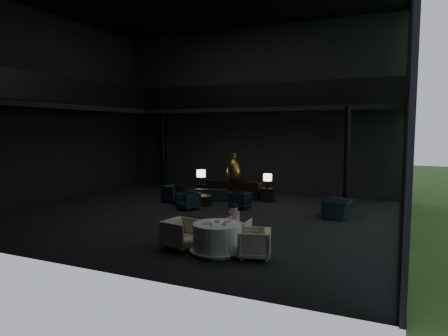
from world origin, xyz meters
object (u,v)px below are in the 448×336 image
at_px(table_lamp_right, 268,178).
at_px(lounge_armchair_south, 188,200).
at_px(console, 234,190).
at_px(coffee_table, 201,200).
at_px(dining_table, 217,240).
at_px(dining_chair_west, 181,231).
at_px(side_table_right, 267,195).
at_px(window_armchair, 338,206).
at_px(table_lamp_left, 201,174).
at_px(bronze_urn, 234,169).
at_px(dining_chair_east, 254,242).
at_px(lounge_armchair_east, 240,200).
at_px(side_table_left, 203,190).
at_px(dining_chair_north, 237,230).
at_px(sofa, 211,193).
at_px(lounge_armchair_west, 174,192).
at_px(child, 234,215).

relative_size(table_lamp_right, lounge_armchair_south, 0.85).
xyz_separation_m(console, coffee_table, (-0.67, -1.94, -0.20)).
xyz_separation_m(table_lamp_right, lounge_armchair_south, (-2.29, -2.89, -0.66)).
xyz_separation_m(dining_table, dining_chair_west, (-1.04, -0.00, 0.11)).
relative_size(side_table_right, window_armchair, 0.60).
bearing_deg(table_lamp_left, table_lamp_right, 0.33).
relative_size(bronze_urn, table_lamp_left, 1.83).
bearing_deg(dining_chair_west, dining_chair_east, -79.41).
height_order(bronze_urn, dining_table, bronze_urn).
relative_size(table_lamp_left, lounge_armchair_east, 1.01).
distance_m(side_table_left, lounge_armchair_south, 3.15).
distance_m(table_lamp_left, side_table_right, 3.29).
relative_size(bronze_urn, lounge_armchair_east, 1.85).
xyz_separation_m(table_lamp_left, table_lamp_right, (3.20, 0.02, -0.02)).
xyz_separation_m(dining_chair_north, dining_chair_west, (-1.14, -1.07, 0.11)).
bearing_deg(side_table_right, console, 175.19).
bearing_deg(dining_chair_east, dining_chair_north, -156.03).
distance_m(table_lamp_left, sofa, 1.33).
xyz_separation_m(side_table_right, window_armchair, (3.26, -2.08, 0.13)).
distance_m(side_table_right, dining_table, 7.41).
xyz_separation_m(lounge_armchair_west, dining_chair_west, (3.63, -5.57, 0.02)).
height_order(bronze_urn, sofa, bronze_urn).
bearing_deg(bronze_urn, dining_chair_north, -66.60).
bearing_deg(coffee_table, side_table_left, 115.67).
height_order(table_lamp_left, dining_chair_north, table_lamp_left).
bearing_deg(dining_table, side_table_left, 119.69).
bearing_deg(lounge_armchair_south, window_armchair, 33.16).
bearing_deg(bronze_urn, side_table_left, 178.26).
relative_size(dining_chair_north, dining_chair_east, 0.85).
relative_size(table_lamp_left, sofa, 0.41).
bearing_deg(table_lamp_left, dining_table, -59.85).
distance_m(bronze_urn, lounge_armchair_west, 2.88).
relative_size(dining_table, dining_chair_west, 1.59).
distance_m(dining_chair_east, dining_chair_west, 2.04).
distance_m(bronze_urn, coffee_table, 2.29).
xyz_separation_m(lounge_armchair_east, dining_chair_west, (0.52, -5.45, 0.10)).
bearing_deg(side_table_right, lounge_armchair_east, -105.34).
bearing_deg(window_armchair, child, -18.69).
bearing_deg(dining_chair_east, dining_table, -106.26).
distance_m(table_lamp_left, lounge_armchair_west, 1.90).
xyz_separation_m(side_table_left, dining_table, (4.25, -7.45, 0.05)).
bearing_deg(console, dining_chair_west, -77.86).
height_order(lounge_armchair_east, coffee_table, lounge_armchair_east).
height_order(lounge_armchair_west, lounge_armchair_south, lounge_armchair_west).
height_order(side_table_right, dining_table, dining_table).
distance_m(coffee_table, dining_table, 6.45).
distance_m(console, table_lamp_left, 1.73).
distance_m(console, dining_chair_north, 6.97).
height_order(sofa, lounge_armchair_west, lounge_armchair_west).
bearing_deg(lounge_armchair_west, console, -32.44).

